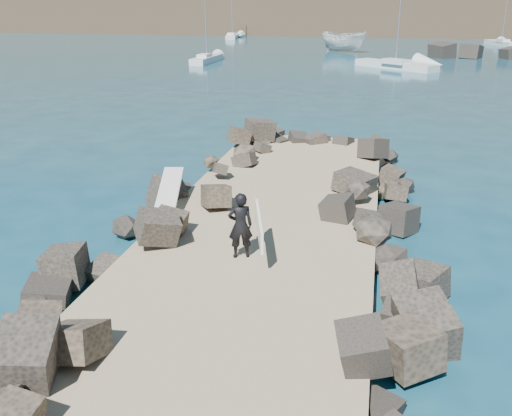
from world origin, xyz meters
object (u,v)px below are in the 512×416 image
(surfboard_resting, at_px, (170,191))
(sailboat_a, at_px, (207,59))
(boat_imported, at_px, (344,41))
(surfer_with_board, at_px, (243,225))

(surfboard_resting, relative_size, sailboat_a, 0.29)
(surfboard_resting, xyz_separation_m, boat_imported, (1.05, 60.40, 0.29))
(surfboard_resting, relative_size, boat_imported, 0.35)
(surfboard_resting, distance_m, boat_imported, 60.41)
(surfboard_resting, bearing_deg, boat_imported, 76.13)
(surfer_with_board, bearing_deg, boat_imported, 91.74)
(surfer_with_board, xyz_separation_m, sailboat_a, (-15.28, 47.60, -1.07))
(surfboard_resting, bearing_deg, surfer_with_board, -59.17)
(boat_imported, bearing_deg, surfer_with_board, -143.00)
(surfboard_resting, xyz_separation_m, sailboat_a, (-12.30, 44.48, -0.69))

